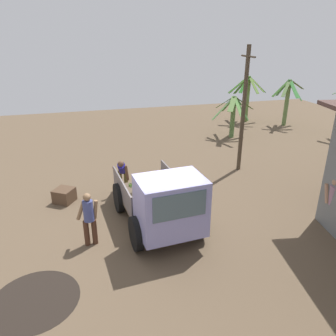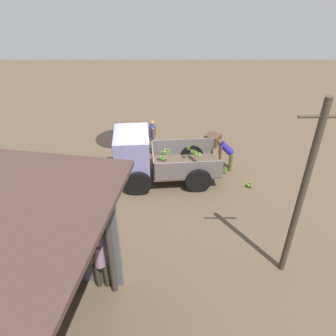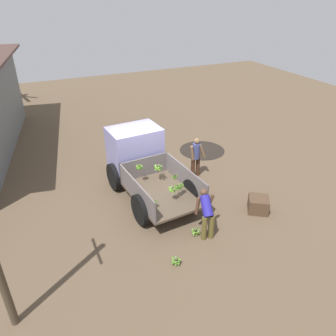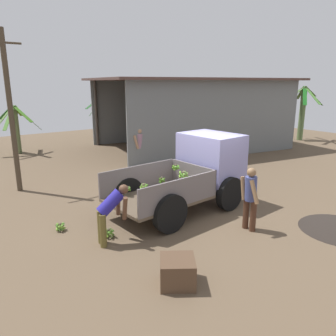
# 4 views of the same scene
# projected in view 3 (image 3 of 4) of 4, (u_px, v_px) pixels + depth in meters

# --- Properties ---
(ground) EXTENTS (36.00, 36.00, 0.00)m
(ground) POSITION_uv_depth(u_px,v_px,m) (150.00, 186.00, 12.26)
(ground) COLOR brown
(mud_patch_0) EXTENTS (2.05, 2.05, 0.01)m
(mud_patch_0) POSITION_uv_depth(u_px,v_px,m) (202.00, 150.00, 14.96)
(mud_patch_0) COLOR black
(mud_patch_0) RESTS_ON ground
(cargo_truck) EXTENTS (4.22, 2.41, 2.13)m
(cargo_truck) POSITION_uv_depth(u_px,v_px,m) (140.00, 159.00, 11.81)
(cargo_truck) COLOR brown
(cargo_truck) RESTS_ON ground
(person_foreground_visitor) EXTENTS (0.33, 0.65, 1.63)m
(person_foreground_visitor) POSITION_uv_depth(u_px,v_px,m) (196.00, 155.00, 12.50)
(person_foreground_visitor) COLOR #46291C
(person_foreground_visitor) RESTS_ON ground
(person_worker_loading) EXTENTS (0.77, 0.64, 1.39)m
(person_worker_loading) POSITION_uv_depth(u_px,v_px,m) (206.00, 212.00, 9.53)
(person_worker_loading) COLOR brown
(person_worker_loading) RESTS_ON ground
(banana_bunch_on_ground_0) EXTENTS (0.26, 0.26, 0.22)m
(banana_bunch_on_ground_0) POSITION_uv_depth(u_px,v_px,m) (176.00, 261.00, 8.77)
(banana_bunch_on_ground_0) COLOR brown
(banana_bunch_on_ground_0) RESTS_ON ground
(banana_bunch_on_ground_1) EXTENTS (0.26, 0.25, 0.24)m
(banana_bunch_on_ground_1) POSITION_uv_depth(u_px,v_px,m) (195.00, 231.00, 9.81)
(banana_bunch_on_ground_1) COLOR brown
(banana_bunch_on_ground_1) RESTS_ON ground
(wooden_crate_0) EXTENTS (0.89, 0.89, 0.51)m
(wooden_crate_0) POSITION_uv_depth(u_px,v_px,m) (258.00, 204.00, 10.81)
(wooden_crate_0) COLOR #503928
(wooden_crate_0) RESTS_ON ground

